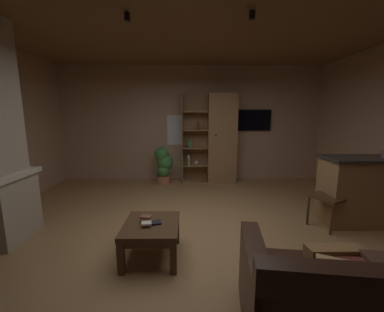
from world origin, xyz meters
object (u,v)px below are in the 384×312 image
Objects in this scene: leather_couch at (362,309)px; dining_chair at (332,192)px; bookshelf_cabinet at (218,139)px; table_book_1 at (146,223)px; potted_floor_plant at (164,164)px; wall_mounted_tv at (252,120)px; coffee_table at (151,230)px; kitchen_bar_counter at (374,190)px; table_book_0 at (156,223)px; table_book_2 at (146,217)px.

dining_chair is (0.89, 1.88, 0.22)m from leather_couch.
table_book_1 is (-1.18, -3.25, -0.61)m from bookshelf_cabinet.
wall_mounted_tv reaches higher than potted_floor_plant.
coffee_table is 0.14m from table_book_1.
kitchen_bar_counter is at bearing 14.81° from coffee_table.
potted_floor_plant is (-2.71, 2.25, -0.06)m from dining_chair.
bookshelf_cabinet reaches higher than kitchen_bar_counter.
potted_floor_plant reaches higher than leather_couch.
table_book_0 is 1.06× the size of table_book_1.
kitchen_bar_counter reaches higher than table_book_0.
bookshelf_cabinet is 3.17m from kitchen_bar_counter.
potted_floor_plant is at bearing 140.39° from dining_chair.
leather_couch is 2.49× the size of coffee_table.
kitchen_bar_counter is 14.26× the size of table_book_1.
table_book_0 is at bearing -20.12° from table_book_2.
leather_couch is 1.99m from table_book_1.
bookshelf_cabinet is 18.08× the size of table_book_2.
table_book_0 is (0.06, -0.01, 0.09)m from coffee_table.
table_book_1 is 0.12× the size of potted_floor_plant.
coffee_table is 3.02m from potted_floor_plant.
table_book_2 is 2.71m from dining_chair.
table_book_1 reaches higher than coffee_table.
dining_chair is (-0.70, -0.09, 0.01)m from kitchen_bar_counter.
potted_floor_plant is 0.97× the size of wall_mounted_tv.
leather_couch reaches higher than table_book_2.
bookshelf_cabinet is 3.45m from coffee_table.
bookshelf_cabinet is 1.00m from wall_mounted_tv.
table_book_0 is 0.13× the size of wall_mounted_tv.
kitchen_bar_counter is 13.22× the size of table_book_2.
potted_floor_plant is at bearing 113.78° from leather_couch.
table_book_2 is at bearing 103.12° from table_book_1.
leather_couch is 2.07m from table_book_2.
bookshelf_cabinet reaches higher than dining_chair.
dining_chair is 2.84m from wall_mounted_tv.
coffee_table is at bearing -120.68° from wall_mounted_tv.
bookshelf_cabinet is 1.37× the size of kitchen_bar_counter.
table_book_2 is 2.97m from potted_floor_plant.
kitchen_bar_counter reaches higher than table_book_2.
table_book_2 is at bearing -87.95° from potted_floor_plant.
wall_mounted_tv is (2.05, 3.46, 1.06)m from table_book_1.
dining_chair reaches higher than table_book_0.
kitchen_bar_counter reaches higher than potted_floor_plant.
dining_chair is at bearing 17.29° from table_book_0.
table_book_0 is at bearing -119.92° from wall_mounted_tv.
table_book_0 is (-1.59, 1.11, 0.12)m from leather_couch.
kitchen_bar_counter is at bearing 7.18° from dining_chair.
leather_couch is 14.54× the size of table_book_2.
bookshelf_cabinet is 2.33× the size of wall_mounted_tv.
potted_floor_plant is at bearing 92.47° from table_book_1.
bookshelf_cabinet is at bearing 120.16° from dining_chair.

